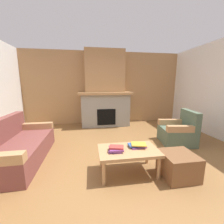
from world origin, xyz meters
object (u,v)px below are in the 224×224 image
fireplace (105,94)px  ottoman (178,165)px  armchair (178,132)px  coffee_table (128,152)px  couch (18,147)px

fireplace → ottoman: 3.51m
armchair → coffee_table: bearing=-147.1°
fireplace → coffee_table: (0.07, -3.04, -0.79)m
armchair → fireplace: bearing=130.3°
armchair → ottoman: armchair is taller
couch → ottoman: 2.98m
armchair → coffee_table: armchair is taller
fireplace → coffee_table: size_ratio=2.70×
fireplace → armchair: (1.69, -1.99, -0.87)m
fireplace → armchair: fireplace is taller
armchair → ottoman: 1.53m
fireplace → couch: 3.18m
couch → armchair: same height
couch → ottoman: size_ratio=3.48×
fireplace → ottoman: size_ratio=5.19×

